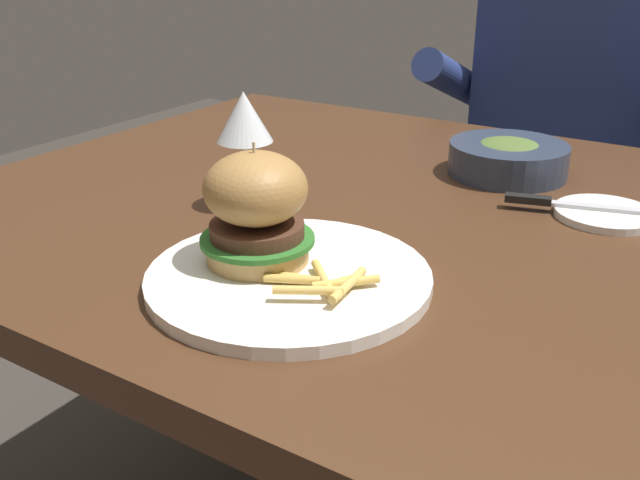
# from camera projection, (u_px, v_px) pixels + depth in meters

# --- Properties ---
(dining_table) EXTENTS (1.28, 0.97, 0.74)m
(dining_table) POSITION_uv_depth(u_px,v_px,m) (407.00, 265.00, 0.99)
(dining_table) COLOR #472B19
(dining_table) RESTS_ON ground
(main_plate) EXTENTS (0.30, 0.30, 0.01)m
(main_plate) POSITION_uv_depth(u_px,v_px,m) (289.00, 277.00, 0.75)
(main_plate) COLOR white
(main_plate) RESTS_ON dining_table
(burger_sandwich) EXTENTS (0.12, 0.12, 0.13)m
(burger_sandwich) POSITION_uv_depth(u_px,v_px,m) (256.00, 208.00, 0.75)
(burger_sandwich) COLOR tan
(burger_sandwich) RESTS_ON main_plate
(fries_pile) EXTENTS (0.11, 0.09, 0.02)m
(fries_pile) POSITION_uv_depth(u_px,v_px,m) (322.00, 282.00, 0.71)
(fries_pile) COLOR #E0B251
(fries_pile) RESTS_ON main_plate
(wine_glass) EXTENTS (0.07, 0.07, 0.16)m
(wine_glass) POSITION_uv_depth(u_px,v_px,m) (244.00, 122.00, 0.92)
(wine_glass) COLOR silver
(wine_glass) RESTS_ON dining_table
(bread_plate) EXTENTS (0.13, 0.13, 0.01)m
(bread_plate) POSITION_uv_depth(u_px,v_px,m) (605.00, 214.00, 0.93)
(bread_plate) COLOR white
(bread_plate) RESTS_ON dining_table
(table_knife) EXTENTS (0.19, 0.07, 0.01)m
(table_knife) POSITION_uv_depth(u_px,v_px,m) (567.00, 204.00, 0.94)
(table_knife) COLOR silver
(table_knife) RESTS_ON bread_plate
(soup_bowl) EXTENTS (0.18, 0.18, 0.06)m
(soup_bowl) POSITION_uv_depth(u_px,v_px,m) (508.00, 158.00, 1.09)
(soup_bowl) COLOR #2D384C
(soup_bowl) RESTS_ON dining_table
(diner_person) EXTENTS (0.51, 0.36, 1.18)m
(diner_person) POSITION_uv_depth(u_px,v_px,m) (552.00, 181.00, 1.62)
(diner_person) COLOR #282833
(diner_person) RESTS_ON ground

